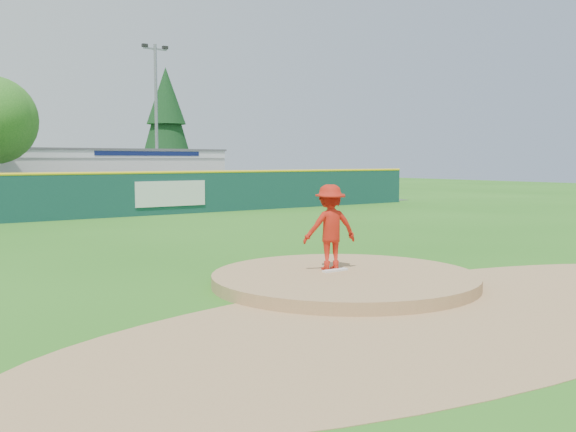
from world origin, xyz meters
TOP-DOWN VIEW (x-y plane):
  - ground at (0.00, 0.00)m, footprint 120.00×120.00m
  - pitchers_mound at (0.00, 0.00)m, footprint 5.50×5.50m
  - pitching_rubber at (0.00, 0.30)m, footprint 0.60×0.15m
  - infield_dirt_arc at (0.00, -3.00)m, footprint 15.40×15.40m
  - parking_lot at (0.00, 27.00)m, footprint 44.00×16.00m
  - pitcher at (0.03, 0.52)m, footprint 1.32×0.98m
  - van at (2.37, 21.44)m, footprint 5.93×3.27m
  - pool_building_grp at (6.00, 31.99)m, footprint 15.20×8.20m
  - outfield_fence at (0.00, 18.00)m, footprint 40.00×0.14m
  - conifer_tree at (13.00, 36.00)m, footprint 4.40×4.40m
  - light_pole_right at (9.00, 29.00)m, footprint 1.75×0.25m

SIDE VIEW (x-z plane):
  - ground at x=0.00m, z-range 0.00..0.00m
  - pitchers_mound at x=0.00m, z-range -0.25..0.25m
  - infield_dirt_arc at x=0.00m, z-range 0.00..0.01m
  - parking_lot at x=0.00m, z-range 0.00..0.02m
  - pitching_rubber at x=0.00m, z-range 0.25..0.29m
  - van at x=2.37m, z-range 0.02..1.59m
  - outfield_fence at x=0.00m, z-range 0.05..2.12m
  - pitcher at x=0.03m, z-range 0.25..2.07m
  - pool_building_grp at x=6.00m, z-range 0.01..3.32m
  - conifer_tree at x=13.00m, z-range 0.79..10.29m
  - light_pole_right at x=9.00m, z-range 0.54..10.54m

